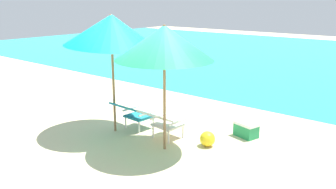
{
  "coord_description": "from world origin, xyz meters",
  "views": [
    {
      "loc": [
        4.72,
        -5.13,
        2.75
      ],
      "look_at": [
        0.0,
        0.57,
        0.75
      ],
      "focal_mm": 37.8,
      "sensor_mm": 36.0,
      "label": 1
    }
  ],
  "objects_px": {
    "lounge_chair_right": "(162,121)",
    "beach_umbrella_right": "(164,43)",
    "lounge_chair_left": "(133,112)",
    "beach_umbrella_left": "(111,30)",
    "beach_ball": "(207,139)",
    "cooler_box": "(246,129)"
  },
  "relations": [
    {
      "from": "lounge_chair_right",
      "to": "beach_umbrella_right",
      "type": "xyz_separation_m",
      "value": [
        0.32,
        -0.3,
        1.61
      ]
    },
    {
      "from": "lounge_chair_left",
      "to": "lounge_chair_right",
      "type": "xyz_separation_m",
      "value": [
        0.84,
        -0.03,
        0.0
      ]
    },
    {
      "from": "lounge_chair_right",
      "to": "beach_umbrella_right",
      "type": "height_order",
      "value": "beach_umbrella_right"
    },
    {
      "from": "lounge_chair_left",
      "to": "beach_umbrella_left",
      "type": "height_order",
      "value": "beach_umbrella_left"
    },
    {
      "from": "beach_umbrella_left",
      "to": "beach_umbrella_right",
      "type": "bearing_deg",
      "value": -2.22
    },
    {
      "from": "beach_umbrella_right",
      "to": "beach_ball",
      "type": "relative_size",
      "value": 8.04
    },
    {
      "from": "beach_ball",
      "to": "lounge_chair_left",
      "type": "bearing_deg",
      "value": -170.16
    },
    {
      "from": "lounge_chair_left",
      "to": "beach_umbrella_left",
      "type": "relative_size",
      "value": 0.36
    },
    {
      "from": "lounge_chair_left",
      "to": "beach_umbrella_right",
      "type": "xyz_separation_m",
      "value": [
        1.16,
        -0.33,
        1.61
      ]
    },
    {
      "from": "beach_umbrella_right",
      "to": "cooler_box",
      "type": "bearing_deg",
      "value": 60.03
    },
    {
      "from": "lounge_chair_right",
      "to": "beach_ball",
      "type": "height_order",
      "value": "lounge_chair_right"
    },
    {
      "from": "beach_umbrella_right",
      "to": "beach_ball",
      "type": "xyz_separation_m",
      "value": [
        0.55,
        0.63,
        -1.86
      ]
    },
    {
      "from": "beach_umbrella_left",
      "to": "beach_umbrella_right",
      "type": "relative_size",
      "value": 1.07
    },
    {
      "from": "beach_umbrella_right",
      "to": "cooler_box",
      "type": "height_order",
      "value": "beach_umbrella_right"
    },
    {
      "from": "beach_umbrella_left",
      "to": "cooler_box",
      "type": "distance_m",
      "value": 3.41
    },
    {
      "from": "beach_ball",
      "to": "beach_umbrella_right",
      "type": "bearing_deg",
      "value": -131.33
    },
    {
      "from": "beach_umbrella_left",
      "to": "beach_ball",
      "type": "relative_size",
      "value": 8.57
    },
    {
      "from": "lounge_chair_left",
      "to": "beach_ball",
      "type": "xyz_separation_m",
      "value": [
        1.71,
        0.3,
        -0.26
      ]
    },
    {
      "from": "lounge_chair_left",
      "to": "cooler_box",
      "type": "xyz_separation_m",
      "value": [
        2.05,
        1.22,
        -0.24
      ]
    },
    {
      "from": "beach_umbrella_left",
      "to": "beach_umbrella_right",
      "type": "xyz_separation_m",
      "value": [
        1.44,
        -0.06,
        -0.13
      ]
    },
    {
      "from": "lounge_chair_left",
      "to": "beach_umbrella_right",
      "type": "height_order",
      "value": "beach_umbrella_right"
    },
    {
      "from": "lounge_chair_left",
      "to": "lounge_chair_right",
      "type": "bearing_deg",
      "value": -1.98
    }
  ]
}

